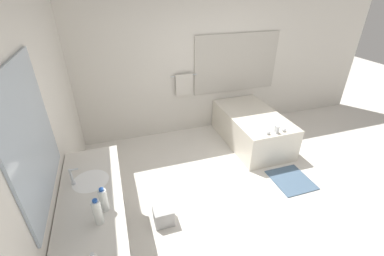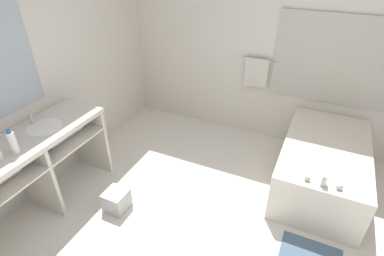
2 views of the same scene
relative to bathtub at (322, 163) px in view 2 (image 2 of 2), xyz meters
name	(u,v)px [view 2 (image 2 of 2)]	position (x,y,z in m)	size (l,w,h in m)	color
ground_plane	(218,252)	(-0.76, -1.39, -0.32)	(16.00, 16.00, 0.00)	silver
wall_back_with_blinds	(286,48)	(-0.73, 0.84, 1.03)	(7.40, 0.13, 2.70)	silver
wall_left_with_mirror	(10,81)	(-2.99, -1.40, 1.04)	(0.08, 7.40, 2.70)	silver
vanity_counter	(33,158)	(-2.66, -1.63, 0.36)	(0.57, 1.64, 0.92)	silver
sink_faucet	(31,116)	(-2.82, -1.41, 0.69)	(0.09, 0.04, 0.18)	silver
bathtub	(322,163)	(0.00, 0.00, 0.00)	(0.91, 1.60, 0.70)	silver
water_bottle_2	(13,143)	(-2.53, -1.83, 0.71)	(0.07, 0.07, 0.23)	silver
waste_bin	(116,200)	(-1.96, -1.33, -0.20)	(0.24, 0.24, 0.23)	#B2B2B2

